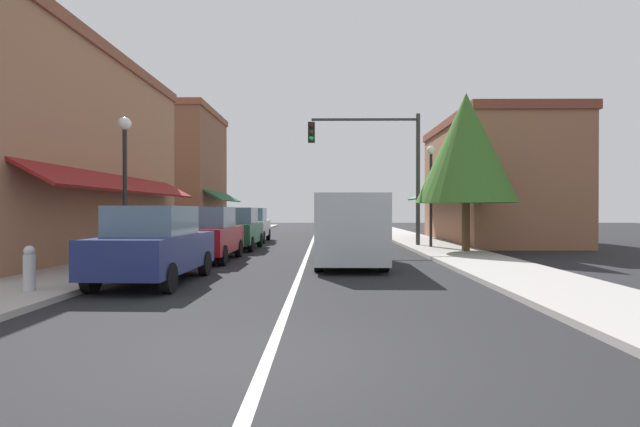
# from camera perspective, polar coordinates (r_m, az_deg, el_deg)

# --- Properties ---
(ground_plane) EXTENTS (80.00, 80.00, 0.00)m
(ground_plane) POSITION_cam_1_polar(r_m,az_deg,el_deg) (23.30, -1.05, -3.70)
(ground_plane) COLOR black
(sidewalk_left) EXTENTS (2.60, 56.00, 0.12)m
(sidewalk_left) POSITION_cam_1_polar(r_m,az_deg,el_deg) (24.08, -14.27, -3.43)
(sidewalk_left) COLOR #A39E99
(sidewalk_left) RESTS_ON ground
(sidewalk_right) EXTENTS (2.60, 56.00, 0.12)m
(sidewalk_right) POSITION_cam_1_polar(r_m,az_deg,el_deg) (23.79, 12.34, -3.48)
(sidewalk_right) COLOR #A39E99
(sidewalk_right) RESTS_ON ground
(lane_center_stripe) EXTENTS (0.14, 52.00, 0.01)m
(lane_center_stripe) POSITION_cam_1_polar(r_m,az_deg,el_deg) (23.30, -1.05, -3.69)
(lane_center_stripe) COLOR silver
(lane_center_stripe) RESTS_ON ground
(storefront_left_block) EXTENTS (5.81, 14.20, 7.39)m
(storefront_left_block) POSITION_cam_1_polar(r_m,az_deg,el_deg) (19.87, -28.84, 6.21)
(storefront_left_block) COLOR #9E6B4C
(storefront_left_block) RESTS_ON ground
(storefront_right_block) EXTENTS (6.38, 10.20, 6.21)m
(storefront_right_block) POSITION_cam_1_polar(r_m,az_deg,el_deg) (26.72, 19.53, 3.49)
(storefront_right_block) COLOR #8E5B42
(storefront_right_block) RESTS_ON ground
(storefront_far_left) EXTENTS (6.81, 8.20, 8.37)m
(storefront_far_left) POSITION_cam_1_polar(r_m,az_deg,el_deg) (34.85, -16.52, 4.55)
(storefront_far_left) COLOR brown
(storefront_far_left) RESTS_ON ground
(parked_car_nearest_left) EXTENTS (1.86, 4.14, 1.77)m
(parked_car_nearest_left) POSITION_cam_1_polar(r_m,az_deg,el_deg) (11.84, -18.69, -3.48)
(parked_car_nearest_left) COLOR navy
(parked_car_nearest_left) RESTS_ON ground
(parked_car_second_left) EXTENTS (1.79, 4.10, 1.77)m
(parked_car_second_left) POSITION_cam_1_polar(r_m,az_deg,el_deg) (16.50, -12.96, -2.36)
(parked_car_second_left) COLOR maroon
(parked_car_second_left) RESTS_ON ground
(parked_car_third_left) EXTENTS (1.79, 4.10, 1.77)m
(parked_car_third_left) POSITION_cam_1_polar(r_m,az_deg,el_deg) (21.09, -9.62, -1.75)
(parked_car_third_left) COLOR #0F4C33
(parked_car_third_left) RESTS_ON ground
(parked_car_far_left) EXTENTS (1.82, 4.12, 1.77)m
(parked_car_far_left) POSITION_cam_1_polar(r_m,az_deg,el_deg) (26.03, -8.07, -1.33)
(parked_car_far_left) COLOR silver
(parked_car_far_left) RESTS_ON ground
(van_in_lane) EXTENTS (2.05, 5.20, 2.12)m
(van_in_lane) POSITION_cam_1_polar(r_m,az_deg,el_deg) (14.90, 3.40, -1.62)
(van_in_lane) COLOR #B2B7BC
(van_in_lane) RESTS_ON ground
(traffic_signal_mast_arm) EXTENTS (4.98, 0.50, 5.95)m
(traffic_signal_mast_arm) POSITION_cam_1_polar(r_m,az_deg,el_deg) (22.08, 7.06, 6.58)
(traffic_signal_mast_arm) COLOR #333333
(traffic_signal_mast_arm) RESTS_ON ground
(street_lamp_left_near) EXTENTS (0.36, 0.36, 4.28)m
(street_lamp_left_near) POSITION_cam_1_polar(r_m,az_deg,el_deg) (14.91, -21.70, 5.21)
(street_lamp_left_near) COLOR black
(street_lamp_left_near) RESTS_ON ground
(street_lamp_right_mid) EXTENTS (0.36, 0.36, 4.37)m
(street_lamp_right_mid) POSITION_cam_1_polar(r_m,az_deg,el_deg) (21.26, 12.75, 3.94)
(street_lamp_right_mid) COLOR black
(street_lamp_right_mid) RESTS_ON ground
(tree_right_near) EXTENTS (3.80, 3.80, 6.12)m
(tree_right_near) POSITION_cam_1_polar(r_m,az_deg,el_deg) (19.59, 16.59, 7.28)
(tree_right_near) COLOR #4C331E
(tree_right_near) RESTS_ON ground
(fire_hydrant) EXTENTS (0.22, 0.22, 0.87)m
(fire_hydrant) POSITION_cam_1_polar(r_m,az_deg,el_deg) (11.08, -30.66, -5.49)
(fire_hydrant) COLOR #B2B2B7
(fire_hydrant) RESTS_ON ground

